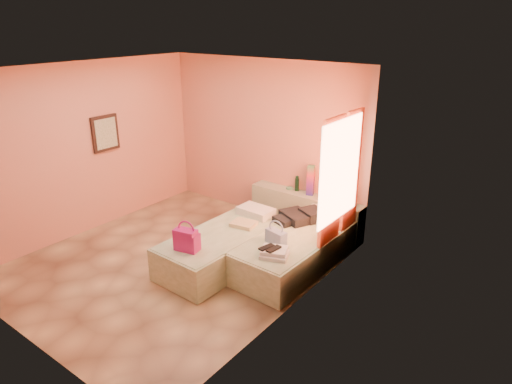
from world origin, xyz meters
TOP-DOWN VIEW (x-y plane):
  - ground at (0.00, 0.00)m, footprint 4.50×4.50m
  - room_walls at (0.21, 0.57)m, footprint 4.02×4.51m
  - headboard_ledge at (0.98, 2.10)m, footprint 2.05×0.30m
  - bed_left at (0.60, 0.40)m, footprint 0.95×2.02m
  - bed_right at (1.50, 0.92)m, footprint 0.95×2.02m
  - water_bottle at (0.75, 2.17)m, footprint 0.08×0.08m
  - rainbow_box at (1.03, 2.14)m, footprint 0.14×0.14m
  - small_dish at (0.61, 2.16)m, footprint 0.13×0.13m
  - green_book at (1.35, 2.16)m, footprint 0.19×0.16m
  - flower_vase at (1.78, 2.06)m, footprint 0.26×0.26m
  - magenta_handbag at (0.56, -0.28)m, footprint 0.36×0.25m
  - khaki_garment at (0.70, 0.77)m, footprint 0.39×0.33m
  - clothes_pile at (1.27, 1.41)m, footprint 0.67×0.67m
  - blue_handbag at (1.41, 0.58)m, footprint 0.33×0.19m
  - towel_stack at (1.60, 0.27)m, footprint 0.43×0.41m
  - sandal_pair at (1.54, 0.25)m, footprint 0.21×0.25m

SIDE VIEW (x-z plane):
  - ground at x=0.00m, z-range 0.00..0.00m
  - bed_left at x=0.60m, z-range 0.00..0.50m
  - bed_right at x=1.50m, z-range 0.00..0.50m
  - headboard_ledge at x=0.98m, z-range 0.00..0.65m
  - khaki_garment at x=0.70m, z-range 0.50..0.56m
  - towel_stack at x=1.60m, z-range 0.50..0.60m
  - clothes_pile at x=1.27m, z-range 0.50..0.66m
  - blue_handbag at x=1.41m, z-range 0.50..0.70m
  - sandal_pair at x=1.54m, z-range 0.60..0.62m
  - magenta_handbag at x=0.56m, z-range 0.50..0.81m
  - green_book at x=1.35m, z-range 0.65..0.68m
  - small_dish at x=0.61m, z-range 0.65..0.68m
  - water_bottle at x=0.75m, z-range 0.65..0.90m
  - flower_vase at x=1.78m, z-range 0.65..0.91m
  - rainbow_box at x=1.03m, z-range 0.65..1.16m
  - room_walls at x=0.21m, z-range 0.38..3.19m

